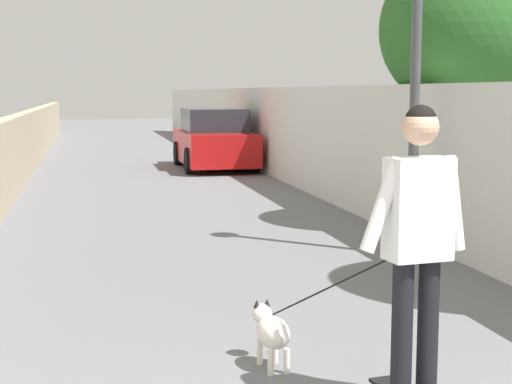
# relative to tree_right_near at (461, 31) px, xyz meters

# --- Properties ---
(ground_plane) EXTENTS (80.00, 80.00, 0.00)m
(ground_plane) POSITION_rel_tree_right_near_xyz_m (6.50, 3.71, -2.81)
(ground_plane) COLOR slate
(wall_left) EXTENTS (48.00, 0.30, 1.48)m
(wall_left) POSITION_rel_tree_right_near_xyz_m (4.50, 6.60, -2.07)
(wall_left) COLOR tan
(wall_left) RESTS_ON ground
(fence_right) EXTENTS (48.00, 0.30, 2.07)m
(fence_right) POSITION_rel_tree_right_near_xyz_m (4.50, 0.81, -1.77)
(fence_right) COLOR silver
(fence_right) RESTS_ON ground
(tree_right_near) EXTENTS (2.29, 2.29, 3.97)m
(tree_right_near) POSITION_rel_tree_right_near_xyz_m (0.00, 0.00, 0.00)
(tree_right_near) COLOR #473523
(tree_right_near) RESTS_ON ground
(lamp_post) EXTENTS (0.36, 0.36, 4.44)m
(lamp_post) POSITION_rel_tree_right_near_xyz_m (-1.55, 1.36, 0.22)
(lamp_post) COLOR #4C4C51
(lamp_post) RESTS_ON ground
(person_skateboarder) EXTENTS (0.26, 0.72, 1.81)m
(person_skateboarder) POSITION_rel_tree_right_near_xyz_m (-5.83, 3.23, -1.66)
(person_skateboarder) COLOR black
(person_skateboarder) RESTS_ON skateboard
(dog) EXTENTS (1.23, 0.81, 1.06)m
(dog) POSITION_rel_tree_right_near_xyz_m (-4.89, 3.90, -2.53)
(dog) COLOR white
(dog) RESTS_ON ground
(car_near) EXTENTS (3.82, 1.80, 1.54)m
(car_near) POSITION_rel_tree_right_near_xyz_m (9.47, 1.96, -2.09)
(car_near) COLOR #B71414
(car_near) RESTS_ON ground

